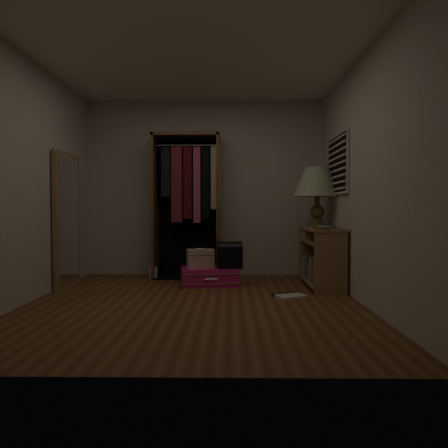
{
  "coord_description": "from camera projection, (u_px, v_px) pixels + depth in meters",
  "views": [
    {
      "loc": [
        0.38,
        -4.52,
        0.99
      ],
      "look_at": [
        0.3,
        0.95,
        0.8
      ],
      "focal_mm": 35.0,
      "sensor_mm": 36.0,
      "label": 1
    }
  ],
  "objects": [
    {
      "name": "brass_tray",
      "position": [
        324.0,
        228.0,
        5.39
      ],
      "size": [
        0.3,
        0.3,
        0.02
      ],
      "rotation": [
        0.0,
        0.0,
        0.01
      ],
      "color": "#B69846",
      "rests_on": "console_bookshelf"
    },
    {
      "name": "table_lamp",
      "position": [
        317.0,
        184.0,
        5.82
      ],
      "size": [
        0.65,
        0.65,
        0.79
      ],
      "rotation": [
        0.0,
        0.0,
        0.03
      ],
      "color": "#4A5629",
      "rests_on": "console_bookshelf"
    },
    {
      "name": "room_walls",
      "position": [
        201.0,
        160.0,
        4.55
      ],
      "size": [
        3.52,
        4.02,
        2.6
      ],
      "color": "beige",
      "rests_on": "ground"
    },
    {
      "name": "pink_suitcase",
      "position": [
        209.0,
        276.0,
        5.69
      ],
      "size": [
        0.81,
        0.64,
        0.23
      ],
      "rotation": [
        0.0,
        0.0,
        0.15
      ],
      "color": "#D31974",
      "rests_on": "ground"
    },
    {
      "name": "white_jug",
      "position": [
        153.0,
        272.0,
        6.16
      ],
      "size": [
        0.13,
        0.13,
        0.22
      ],
      "rotation": [
        0.0,
        0.0,
        -0.05
      ],
      "color": "silver",
      "rests_on": "ground"
    },
    {
      "name": "floor_book",
      "position": [
        289.0,
        296.0,
        4.91
      ],
      "size": [
        0.4,
        0.37,
        0.03
      ],
      "rotation": [
        0.0,
        0.0,
        0.42
      ],
      "color": "beige",
      "rests_on": "ground"
    },
    {
      "name": "ground",
      "position": [
        194.0,
        304.0,
        4.56
      ],
      "size": [
        4.0,
        4.0,
        0.0
      ],
      "primitive_type": "plane",
      "color": "brown",
      "rests_on": "ground"
    },
    {
      "name": "console_bookshelf",
      "position": [
        321.0,
        256.0,
        5.56
      ],
      "size": [
        0.42,
        1.12,
        0.75
      ],
      "color": "#956F48",
      "rests_on": "ground"
    },
    {
      "name": "open_wardrobe",
      "position": [
        189.0,
        194.0,
        6.29
      ],
      "size": [
        0.97,
        0.5,
        2.05
      ],
      "color": "brown",
      "rests_on": "ground"
    },
    {
      "name": "train_case",
      "position": [
        200.0,
        258.0,
        5.7
      ],
      "size": [
        0.39,
        0.3,
        0.25
      ],
      "rotation": [
        0.0,
        0.0,
        0.19
      ],
      "color": "tan",
      "rests_on": "pink_suitcase"
    },
    {
      "name": "floor_mirror",
      "position": [
        67.0,
        220.0,
        5.55
      ],
      "size": [
        0.06,
        0.8,
        1.7
      ],
      "color": "#A27B4E",
      "rests_on": "ground"
    },
    {
      "name": "black_bag",
      "position": [
        230.0,
        254.0,
        5.62
      ],
      "size": [
        0.34,
        0.24,
        0.35
      ],
      "rotation": [
        0.0,
        0.0,
        0.1
      ],
      "color": "black",
      "rests_on": "pink_suitcase"
    },
    {
      "name": "ceramic_bowl",
      "position": [
        324.0,
        227.0,
        5.14
      ],
      "size": [
        0.2,
        0.2,
        0.04
      ],
      "primitive_type": "imported",
      "rotation": [
        0.0,
        0.0,
        0.19
      ],
      "color": "#95B399",
      "rests_on": "console_bookshelf"
    }
  ]
}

